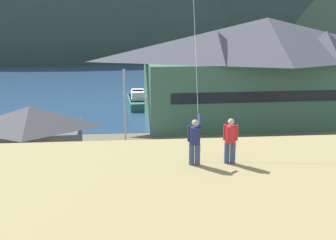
{
  "coord_description": "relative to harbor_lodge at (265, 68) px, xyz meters",
  "views": [
    {
      "loc": [
        -3.32,
        -24.12,
        12.05
      ],
      "look_at": [
        -0.33,
        9.0,
        3.62
      ],
      "focal_mm": 44.74,
      "sensor_mm": 36.0,
      "label": 1
    }
  ],
  "objects": [
    {
      "name": "far_hill_east_peak",
      "position": [
        23.99,
        97.58,
        -6.21
      ],
      "size": [
        138.42,
        61.78,
        91.14
      ],
      "primitive_type": "ellipsoid",
      "color": "#2D3D33",
      "rests_on": "ground"
    },
    {
      "name": "moored_boat_outer_mooring",
      "position": [
        -7.42,
        8.71,
        -5.49
      ],
      "size": [
        2.19,
        5.89,
        2.16
      ],
      "color": "#A8A399",
      "rests_on": "ground"
    },
    {
      "name": "parked_car_mid_row_center",
      "position": [
        -3.59,
        -20.51,
        -5.14
      ],
      "size": [
        4.31,
        2.26,
        1.82
      ],
      "color": "#236633",
      "rests_on": "parking_lot_pad"
    },
    {
      "name": "parked_car_back_row_left",
      "position": [
        -15.11,
        -15.67,
        -5.14
      ],
      "size": [
        4.26,
        2.17,
        1.82
      ],
      "color": "#236633",
      "rests_on": "parking_lot_pad"
    },
    {
      "name": "parked_car_front_row_end",
      "position": [
        -1.19,
        -14.17,
        -5.14
      ],
      "size": [
        4.35,
        2.36,
        1.82
      ],
      "color": "red",
      "rests_on": "parking_lot_pad"
    },
    {
      "name": "storage_shed_waterside",
      "position": [
        -10.07,
        -0.15,
        -3.68
      ],
      "size": [
        5.84,
        5.84,
        4.86
      ],
      "color": "#756B5B",
      "rests_on": "ground"
    },
    {
      "name": "ground_plane",
      "position": [
        -11.76,
        -21.57,
        -6.21
      ],
      "size": [
        600.0,
        600.0,
        0.0
      ],
      "primitive_type": "plane",
      "color": "#66604C"
    },
    {
      "name": "parking_lot_pad",
      "position": [
        -11.76,
        -16.57,
        -6.16
      ],
      "size": [
        40.0,
        20.0,
        0.1
      ],
      "primitive_type": "cube",
      "color": "gray",
      "rests_on": "ground"
    },
    {
      "name": "storage_shed_near_lot",
      "position": [
        -22.71,
        -14.17,
        -3.44
      ],
      "size": [
        8.05,
        5.66,
        5.33
      ],
      "color": "#474C56",
      "rests_on": "ground"
    },
    {
      "name": "parked_car_back_row_right",
      "position": [
        -7.61,
        -16.04,
        -5.14
      ],
      "size": [
        4.28,
        2.21,
        1.82
      ],
      "color": "black",
      "rests_on": "parking_lot_pad"
    },
    {
      "name": "harbor_lodge",
      "position": [
        0.0,
        0.0,
        0.0
      ],
      "size": [
        28.48,
        11.96,
        11.68
      ],
      "color": "#38604C",
      "rests_on": "ground"
    },
    {
      "name": "moored_boat_wharfside",
      "position": [
        -14.21,
        9.42,
        -5.49
      ],
      "size": [
        2.97,
        7.68,
        2.16
      ],
      "color": "#23564C",
      "rests_on": "ground"
    },
    {
      "name": "bay_water",
      "position": [
        -11.76,
        38.43,
        -6.19
      ],
      "size": [
        360.0,
        84.0,
        0.03
      ],
      "primitive_type": "cube",
      "color": "navy",
      "rests_on": "ground"
    },
    {
      "name": "parked_car_corner_spot",
      "position": [
        -21.91,
        -20.78,
        -5.14
      ],
      "size": [
        4.24,
        2.13,
        1.82
      ],
      "color": "slate",
      "rests_on": "parking_lot_pad"
    },
    {
      "name": "moored_boat_inner_slip",
      "position": [
        -14.14,
        10.5,
        -5.49
      ],
      "size": [
        2.68,
        7.25,
        2.16
      ],
      "color": "navy",
      "rests_on": "ground"
    },
    {
      "name": "parking_light_pole",
      "position": [
        -15.63,
        -11.02,
        -1.84
      ],
      "size": [
        0.24,
        0.78,
        7.45
      ],
      "color": "#ADADB2",
      "rests_on": "parking_lot_pad"
    },
    {
      "name": "person_kite_flyer",
      "position": [
        -12.76,
        -31.06,
        1.32
      ],
      "size": [
        0.56,
        0.64,
        1.86
      ],
      "color": "#384770",
      "rests_on": "grassy_hill_foreground"
    },
    {
      "name": "far_hill_west_ridge",
      "position": [
        -43.57,
        86.64,
        -6.21
      ],
      "size": [
        142.16,
        64.1,
        77.48
      ],
      "primitive_type": "ellipsoid",
      "color": "#2D3D33",
      "rests_on": "ground"
    },
    {
      "name": "parked_car_front_row_red",
      "position": [
        -16.64,
        -20.4,
        -5.14
      ],
      "size": [
        4.29,
        2.24,
        1.82
      ],
      "color": "red",
      "rests_on": "parking_lot_pad"
    },
    {
      "name": "parked_car_lone_by_shed",
      "position": [
        -11.73,
        -21.39,
        -5.14
      ],
      "size": [
        4.21,
        2.07,
        1.82
      ],
      "color": "#B28923",
      "rests_on": "parking_lot_pad"
    },
    {
      "name": "wharf_dock",
      "position": [
        -10.67,
        11.21,
        -5.86
      ],
      "size": [
        3.2,
        10.02,
        0.7
      ],
      "color": "#70604C",
      "rests_on": "ground"
    },
    {
      "name": "person_companion",
      "position": [
        -11.42,
        -31.03,
        1.3
      ],
      "size": [
        0.54,
        0.4,
        1.74
      ],
      "color": "#384770",
      "rests_on": "grassy_hill_foreground"
    }
  ]
}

